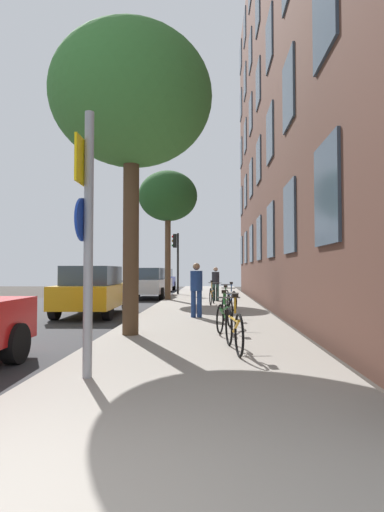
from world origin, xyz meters
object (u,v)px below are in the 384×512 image
tree_near (132,99)px  bicycle_2 (226,305)px  traffic_light (176,252)px  tree_far (168,197)px  car_2 (149,283)px  bicycle_4 (212,295)px  car_3 (161,279)px  bicycle_3 (230,299)px  bicycle_1 (225,314)px  car_1 (94,290)px  pedestrian_1 (216,281)px  bicycle_0 (234,328)px  bicycle_5 (217,293)px  sign_post (87,227)px  pedestrian_0 (196,286)px

tree_near → bicycle_2: 6.07m
traffic_light → tree_far: size_ratio=0.58×
bicycle_2 → car_2: size_ratio=0.36×
bicycle_4 → car_3: bearing=105.8°
bicycle_3 → traffic_light: bearing=106.0°
bicycle_1 → bicycle_3: 4.81m
bicycle_1 → car_1: 5.74m
pedestrian_1 → car_1: pedestrian_1 is taller
bicycle_0 → car_3: bearing=100.2°
traffic_light → bicycle_5: (2.32, -4.72, -2.10)m
bicycle_0 → bicycle_1: 2.40m
bicycle_2 → bicycle_3: (0.22, 2.40, 0.01)m
car_1 → car_2: 8.35m
traffic_light → car_3: size_ratio=0.87×
traffic_light → bicycle_5: size_ratio=2.29×
traffic_light → bicycle_4: traffic_light is taller
sign_post → bicycle_2: sign_post is taller
bicycle_0 → pedestrian_0: 5.05m
tree_far → car_3: size_ratio=1.50×
pedestrian_1 → car_2: bearing=140.2°
bicycle_2 → bicycle_5: (-0.18, 7.20, -0.03)m
tree_far → bicycle_4: tree_far is taller
traffic_light → pedestrian_0: traffic_light is taller
tree_near → sign_post: bearing=-87.9°
car_1 → pedestrian_0: bearing=-21.2°
bicycle_0 → car_2: size_ratio=0.38×
bicycle_5 → car_1: bearing=-125.9°
bicycle_1 → pedestrian_0: (-0.76, 2.55, 0.55)m
car_2 → car_3: size_ratio=1.09×
pedestrian_0 → car_3: bearing=100.4°
pedestrian_0 → pedestrian_1: pedestrian_0 is taller
car_2 → pedestrian_1: bearing=-39.8°
sign_post → bicycle_4: 11.62m
traffic_light → car_2: bearing=-121.4°
tree_far → bicycle_1: (2.41, -9.87, -4.53)m
traffic_light → pedestrian_1: (2.26, -5.06, -1.57)m
car_3 → car_2: bearing=-87.3°
sign_post → bicycle_2: (2.03, 6.61, -1.55)m
car_1 → traffic_light: bearing=80.2°
bicycle_4 → car_1: size_ratio=0.41×
sign_post → car_2: (-1.76, 16.42, -1.20)m
bicycle_0 → bicycle_4: size_ratio=0.99×
bicycle_3 → pedestrian_1: bearing=96.0°
bicycle_2 → car_2: (-3.79, 9.81, 0.35)m
bicycle_1 → car_2: size_ratio=0.38×
bicycle_3 → pedestrian_0: size_ratio=1.05×
traffic_light → bicycle_2: 12.36m
tree_far → bicycle_1: 11.12m
traffic_light → bicycle_0: traffic_light is taller
car_3 → pedestrian_0: bearing=-79.6°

